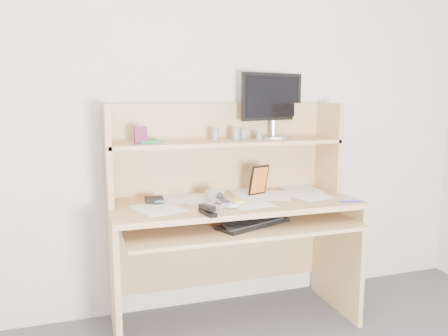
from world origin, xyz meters
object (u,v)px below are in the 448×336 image
object	(u,v)px
desk	(230,207)
game_case	(259,180)
monitor	(273,104)
keyboard	(253,223)
tv_remote	(223,202)

from	to	relation	value
desk	game_case	bearing A→B (deg)	-1.62
game_case	monitor	distance (m)	0.50
desk	game_case	distance (m)	0.23
keyboard	monitor	world-z (taller)	monitor
tv_remote	monitor	world-z (taller)	monitor
desk	game_case	size ratio (longest dim) A/B	7.75
keyboard	tv_remote	xyz separation A→B (m)	(-0.14, 0.10, 0.10)
keyboard	monitor	xyz separation A→B (m)	(0.29, 0.42, 0.63)
game_case	keyboard	bearing A→B (deg)	-139.15
desk	keyboard	size ratio (longest dim) A/B	3.16
desk	tv_remote	distance (m)	0.20
monitor	desk	bearing A→B (deg)	-171.77
game_case	monitor	world-z (taller)	monitor
tv_remote	monitor	distance (m)	0.75
tv_remote	game_case	xyz separation A→B (m)	(0.27, 0.16, 0.08)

